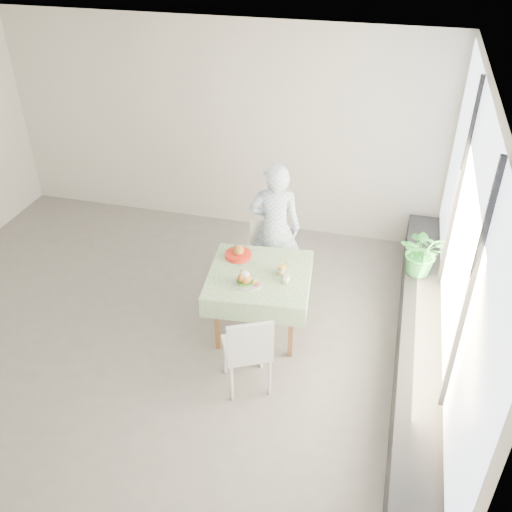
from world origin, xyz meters
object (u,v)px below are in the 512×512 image
(diner, at_px, (275,229))
(potted_plant, at_px, (423,252))
(chair_near, at_px, (247,363))
(main_dish, at_px, (246,280))
(juice_cup_orange, at_px, (282,269))
(cafe_table, at_px, (259,295))
(chair_far, at_px, (268,270))

(diner, distance_m, potted_plant, 1.66)
(chair_near, bearing_deg, main_dish, 105.67)
(main_dish, bearing_deg, potted_plant, 30.44)
(chair_near, relative_size, main_dish, 3.02)
(diner, height_order, main_dish, diner)
(chair_near, xyz_separation_m, juice_cup_orange, (0.13, 0.89, 0.53))
(cafe_table, xyz_separation_m, diner, (-0.02, 0.81, 0.35))
(cafe_table, xyz_separation_m, potted_plant, (1.63, 0.79, 0.32))
(chair_near, bearing_deg, potted_plant, 46.69)
(main_dish, bearing_deg, diner, 86.85)
(cafe_table, xyz_separation_m, main_dish, (-0.08, -0.22, 0.33))
(cafe_table, xyz_separation_m, chair_far, (-0.08, 0.74, -0.20))
(chair_far, relative_size, chair_near, 0.95)
(chair_near, bearing_deg, chair_far, 96.45)
(chair_far, height_order, main_dish, main_dish)
(chair_far, height_order, chair_near, chair_near)
(cafe_table, height_order, chair_near, chair_near)
(diner, distance_m, juice_cup_orange, 0.80)
(juice_cup_orange, distance_m, potted_plant, 1.60)
(chair_far, xyz_separation_m, diner, (0.06, 0.07, 0.55))
(diner, distance_m, main_dish, 1.03)
(main_dish, height_order, potted_plant, potted_plant)
(chair_near, xyz_separation_m, main_dish, (-0.18, 0.63, 0.51))
(chair_near, bearing_deg, juice_cup_orange, 81.83)
(chair_near, distance_m, main_dish, 0.83)
(cafe_table, relative_size, chair_near, 1.26)
(diner, xyz_separation_m, main_dish, (-0.06, -1.03, -0.02))
(chair_far, distance_m, main_dish, 1.09)
(diner, bearing_deg, cafe_table, 82.10)
(chair_far, relative_size, potted_plant, 1.53)
(diner, height_order, juice_cup_orange, diner)
(cafe_table, height_order, potted_plant, potted_plant)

